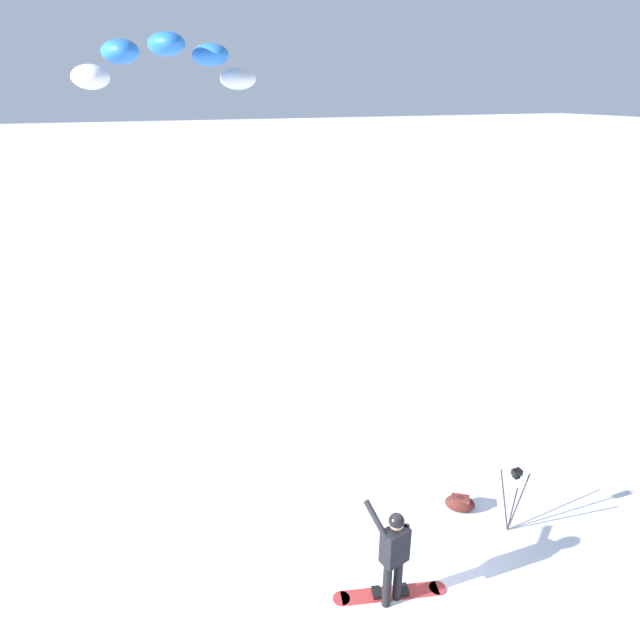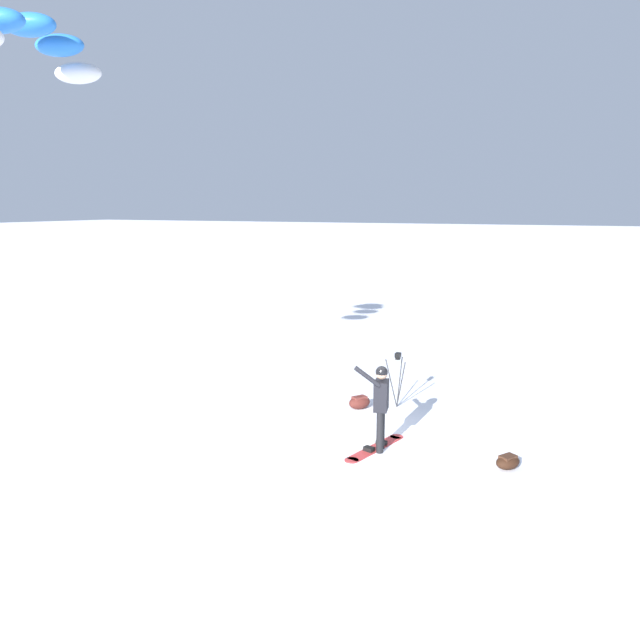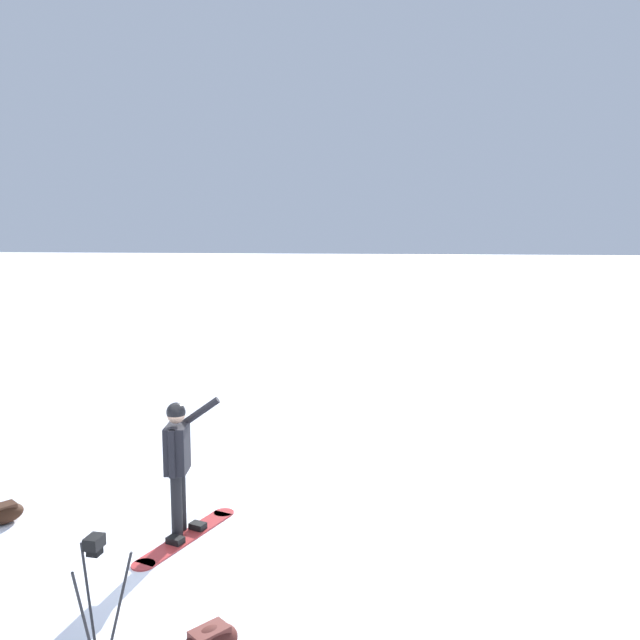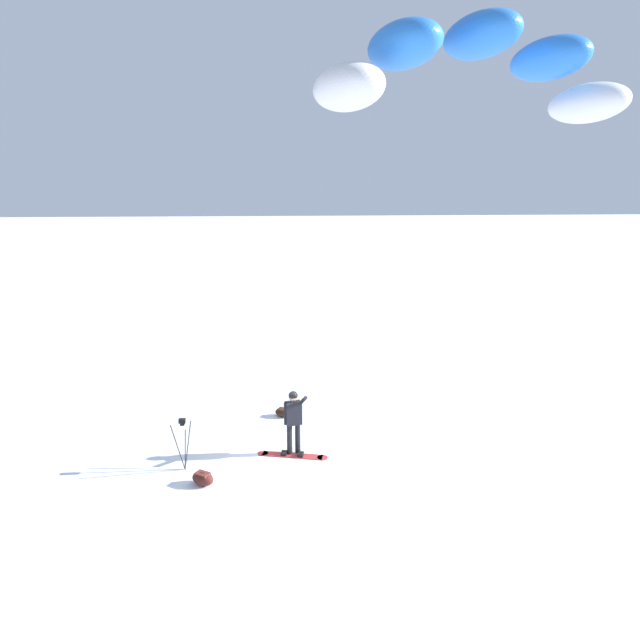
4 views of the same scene
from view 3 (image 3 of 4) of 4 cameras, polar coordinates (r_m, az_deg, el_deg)
ground_plane at (r=8.40m, az=-11.01°, el=-19.25°), size 300.00×300.00×0.00m
snowboarder at (r=8.31m, az=-12.64°, el=-11.71°), size 0.65×0.57×1.75m
snowboard at (r=8.61m, az=-11.86°, el=-18.41°), size 0.68×1.79×0.10m
gear_bag_large at (r=9.72m, az=-26.54°, el=-15.24°), size 0.56×0.61×0.26m
camera_tripod at (r=5.92m, az=-19.45°, el=-21.14°), size 0.53×0.48×1.34m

